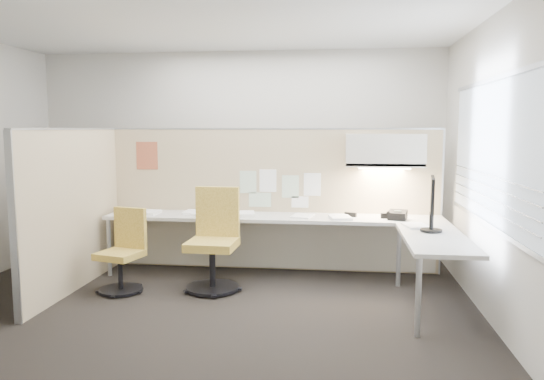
# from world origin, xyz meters

# --- Properties ---
(floor) EXTENTS (5.50, 4.50, 0.01)m
(floor) POSITION_xyz_m (0.00, 0.00, -0.01)
(floor) COLOR black
(floor) RESTS_ON ground
(ceiling) EXTENTS (5.50, 4.50, 0.01)m
(ceiling) POSITION_xyz_m (0.00, 0.00, 2.80)
(ceiling) COLOR white
(ceiling) RESTS_ON wall_back
(wall_back) EXTENTS (5.50, 0.02, 2.80)m
(wall_back) POSITION_xyz_m (0.00, 2.25, 1.40)
(wall_back) COLOR beige
(wall_back) RESTS_ON ground
(wall_front) EXTENTS (5.50, 0.02, 2.80)m
(wall_front) POSITION_xyz_m (0.00, -2.25, 1.40)
(wall_front) COLOR beige
(wall_front) RESTS_ON ground
(wall_right) EXTENTS (0.02, 4.50, 2.80)m
(wall_right) POSITION_xyz_m (2.75, 0.00, 1.40)
(wall_right) COLOR beige
(wall_right) RESTS_ON ground
(window_pane) EXTENTS (0.01, 2.80, 1.30)m
(window_pane) POSITION_xyz_m (2.73, 0.00, 1.55)
(window_pane) COLOR #97A5AF
(window_pane) RESTS_ON wall_right
(partition_back) EXTENTS (4.10, 0.06, 1.75)m
(partition_back) POSITION_xyz_m (0.55, 1.60, 0.88)
(partition_back) COLOR tan
(partition_back) RESTS_ON floor
(partition_left) EXTENTS (0.06, 2.20, 1.75)m
(partition_left) POSITION_xyz_m (-1.50, 0.50, 0.88)
(partition_left) COLOR tan
(partition_left) RESTS_ON floor
(desk) EXTENTS (4.00, 2.07, 0.73)m
(desk) POSITION_xyz_m (0.93, 1.13, 0.60)
(desk) COLOR beige
(desk) RESTS_ON floor
(overhead_bin) EXTENTS (0.90, 0.36, 0.38)m
(overhead_bin) POSITION_xyz_m (1.90, 1.39, 1.51)
(overhead_bin) COLOR beige
(overhead_bin) RESTS_ON partition_back
(task_light_strip) EXTENTS (0.60, 0.06, 0.02)m
(task_light_strip) POSITION_xyz_m (1.90, 1.39, 1.30)
(task_light_strip) COLOR #FFEABF
(task_light_strip) RESTS_ON overhead_bin
(pinned_papers) EXTENTS (1.01, 0.00, 0.47)m
(pinned_papers) POSITION_xyz_m (0.63, 1.57, 1.03)
(pinned_papers) COLOR #8CBF8C
(pinned_papers) RESTS_ON partition_back
(poster) EXTENTS (0.28, 0.00, 0.35)m
(poster) POSITION_xyz_m (-1.05, 1.57, 1.42)
(poster) COLOR #EB501D
(poster) RESTS_ON partition_back
(chair_left) EXTENTS (0.51, 0.52, 0.89)m
(chair_left) POSITION_xyz_m (-0.94, 0.48, 0.41)
(chair_left) COLOR black
(chair_left) RESTS_ON floor
(chair_right) EXTENTS (0.58, 0.58, 1.10)m
(chair_right) POSITION_xyz_m (0.02, 0.67, 0.51)
(chair_right) COLOR black
(chair_right) RESTS_ON floor
(monitor) EXTENTS (0.22, 0.52, 0.55)m
(monitor) POSITION_xyz_m (2.30, 0.49, 1.05)
(monitor) COLOR black
(monitor) RESTS_ON desk
(phone) EXTENTS (0.25, 0.24, 0.12)m
(phone) POSITION_xyz_m (2.04, 1.18, 0.78)
(phone) COLOR black
(phone) RESTS_ON desk
(stapler) EXTENTS (0.14, 0.09, 0.05)m
(stapler) POSITION_xyz_m (1.52, 1.32, 0.76)
(stapler) COLOR black
(stapler) RESTS_ON desk
(tape_dispenser) EXTENTS (0.10, 0.06, 0.06)m
(tape_dispenser) POSITION_xyz_m (1.91, 1.26, 0.76)
(tape_dispenser) COLOR black
(tape_dispenser) RESTS_ON desk
(coat_hook) EXTENTS (0.18, 0.46, 1.37)m
(coat_hook) POSITION_xyz_m (-1.58, -0.07, 1.42)
(coat_hook) COLOR silver
(coat_hook) RESTS_ON partition_left
(paper_stack_0) EXTENTS (0.24, 0.30, 0.03)m
(paper_stack_0) POSITION_xyz_m (-0.92, 1.22, 0.75)
(paper_stack_0) COLOR white
(paper_stack_0) RESTS_ON desk
(paper_stack_1) EXTENTS (0.23, 0.30, 0.02)m
(paper_stack_1) POSITION_xyz_m (-0.39, 1.35, 0.74)
(paper_stack_1) COLOR white
(paper_stack_1) RESTS_ON desk
(paper_stack_2) EXTENTS (0.28, 0.34, 0.04)m
(paper_stack_2) POSITION_xyz_m (0.27, 1.21, 0.75)
(paper_stack_2) COLOR white
(paper_stack_2) RESTS_ON desk
(paper_stack_3) EXTENTS (0.29, 0.34, 0.02)m
(paper_stack_3) POSITION_xyz_m (0.95, 1.24, 0.74)
(paper_stack_3) COLOR white
(paper_stack_3) RESTS_ON desk
(paper_stack_4) EXTENTS (0.29, 0.34, 0.03)m
(paper_stack_4) POSITION_xyz_m (1.40, 1.16, 0.74)
(paper_stack_4) COLOR white
(paper_stack_4) RESTS_ON desk
(paper_stack_5) EXTENTS (0.29, 0.35, 0.02)m
(paper_stack_5) POSITION_xyz_m (2.19, 0.75, 0.74)
(paper_stack_5) COLOR white
(paper_stack_5) RESTS_ON desk
(paper_stack_6) EXTENTS (0.24, 0.31, 0.03)m
(paper_stack_6) POSITION_xyz_m (-0.25, 1.25, 0.74)
(paper_stack_6) COLOR white
(paper_stack_6) RESTS_ON desk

